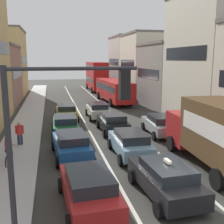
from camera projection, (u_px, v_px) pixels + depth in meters
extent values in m
plane|color=#383833|center=(182.00, 215.00, 10.20)|extent=(140.00, 140.00, 0.00)
cube|color=#BABABA|center=(30.00, 115.00, 27.94)|extent=(2.60, 64.00, 0.14)
cube|color=silver|center=(80.00, 113.00, 29.01)|extent=(0.16, 60.00, 0.01)
cube|color=silver|center=(111.00, 112.00, 29.74)|extent=(0.16, 60.00, 0.01)
cube|color=black|center=(1.00, 47.00, 22.97)|extent=(0.02, 8.80, 1.10)
cube|color=black|center=(18.00, 73.00, 34.02)|extent=(0.02, 8.80, 1.10)
cube|color=tan|center=(2.00, 63.00, 43.61)|extent=(7.00, 10.90, 9.96)
cube|color=black|center=(25.00, 60.00, 44.27)|extent=(0.02, 8.80, 1.10)
cube|color=#B2ADA3|center=(133.00, 65.00, 49.39)|extent=(7.00, 8.70, 9.27)
cube|color=black|center=(113.00, 62.00, 48.55)|extent=(0.02, 7.04, 1.10)
cube|color=#66605B|center=(133.00, 37.00, 48.48)|extent=(7.20, 8.70, 0.30)
cube|color=beige|center=(150.00, 67.00, 40.98)|extent=(7.00, 8.70, 9.02)
cube|color=black|center=(127.00, 64.00, 40.14)|extent=(0.02, 7.04, 1.10)
cube|color=#66605B|center=(150.00, 34.00, 40.09)|extent=(7.20, 8.70, 0.30)
cube|color=gray|center=(175.00, 76.00, 32.72)|extent=(7.00, 8.70, 7.20)
cube|color=black|center=(147.00, 74.00, 31.90)|extent=(0.02, 7.04, 1.10)
cube|color=#66605B|center=(177.00, 44.00, 32.00)|extent=(7.20, 8.70, 0.30)
cube|color=beige|center=(221.00, 60.00, 23.91)|extent=(7.00, 8.70, 11.05)
cube|color=black|center=(183.00, 54.00, 23.06)|extent=(0.02, 7.04, 1.10)
cylinder|color=#2D2D33|center=(11.00, 169.00, 7.42)|extent=(0.16, 0.16, 5.50)
cylinder|color=#2D2D33|center=(73.00, 69.00, 7.29)|extent=(3.50, 0.10, 0.10)
cube|color=black|center=(124.00, 85.00, 7.68)|extent=(0.28, 0.28, 0.84)
sphere|color=red|center=(123.00, 75.00, 7.77)|extent=(0.18, 0.18, 0.18)
sphere|color=#F2A519|center=(123.00, 84.00, 7.82)|extent=(0.18, 0.18, 0.18)
sphere|color=green|center=(123.00, 93.00, 7.87)|extent=(0.18, 0.18, 0.18)
cube|color=#A51E1E|center=(191.00, 128.00, 17.12)|extent=(2.50, 2.50, 1.90)
cube|color=black|center=(183.00, 118.00, 18.22)|extent=(2.02, 0.12, 0.70)
cube|color=white|center=(204.00, 127.00, 13.08)|extent=(0.22, 4.48, 0.90)
cylinder|color=black|center=(171.00, 143.00, 17.17)|extent=(0.34, 0.97, 0.96)
cylinder|color=black|center=(207.00, 141.00, 17.58)|extent=(0.34, 0.97, 0.96)
cylinder|color=black|center=(218.00, 179.00, 12.06)|extent=(0.34, 0.97, 0.96)
cube|color=black|center=(165.00, 181.00, 11.51)|extent=(1.99, 4.37, 0.70)
cube|color=#1E2328|center=(167.00, 170.00, 11.21)|extent=(1.69, 2.47, 0.52)
cube|color=#F2EACC|center=(168.00, 161.00, 11.14)|extent=(0.18, 0.45, 0.12)
cylinder|color=black|center=(132.00, 177.00, 12.73)|extent=(0.25, 0.65, 0.64)
cylinder|color=black|center=(168.00, 172.00, 13.19)|extent=(0.25, 0.65, 0.64)
cylinder|color=black|center=(159.00, 209.00, 9.95)|extent=(0.25, 0.65, 0.64)
cylinder|color=black|center=(204.00, 203.00, 10.42)|extent=(0.25, 0.65, 0.64)
cube|color=#A51E1E|center=(89.00, 191.00, 10.63)|extent=(2.04, 4.40, 0.70)
cube|color=#1E2328|center=(89.00, 179.00, 10.33)|extent=(1.72, 2.49, 0.52)
cylinder|color=black|center=(61.00, 185.00, 11.83)|extent=(0.26, 0.65, 0.64)
cylinder|color=black|center=(103.00, 180.00, 12.32)|extent=(0.26, 0.65, 0.64)
cylinder|color=black|center=(70.00, 224.00, 9.07)|extent=(0.26, 0.65, 0.64)
cylinder|color=black|center=(123.00, 216.00, 9.56)|extent=(0.26, 0.65, 0.64)
cube|color=#759EB7|center=(130.00, 145.00, 16.33)|extent=(1.86, 4.32, 0.70)
cube|color=#1E2328|center=(131.00, 136.00, 16.03)|extent=(1.62, 2.43, 0.52)
cylinder|color=black|center=(110.00, 144.00, 17.61)|extent=(0.23, 0.64, 0.64)
cylinder|color=black|center=(138.00, 142.00, 17.98)|extent=(0.23, 0.64, 0.64)
cylinder|color=black|center=(121.00, 160.00, 14.80)|extent=(0.23, 0.64, 0.64)
cylinder|color=black|center=(153.00, 158.00, 15.17)|extent=(0.23, 0.64, 0.64)
cube|color=#194C8C|center=(71.00, 146.00, 16.05)|extent=(2.09, 4.41, 0.70)
cube|color=#1E2328|center=(72.00, 138.00, 15.75)|extent=(1.75, 2.51, 0.52)
cylinder|color=black|center=(53.00, 146.00, 17.23)|extent=(0.26, 0.65, 0.64)
cylinder|color=black|center=(82.00, 143.00, 17.74)|extent=(0.26, 0.65, 0.64)
cylinder|color=black|center=(58.00, 162.00, 14.48)|extent=(0.26, 0.65, 0.64)
cylinder|color=black|center=(92.00, 159.00, 14.99)|extent=(0.26, 0.65, 0.64)
cube|color=black|center=(113.00, 124.00, 21.60)|extent=(1.82, 4.31, 0.70)
cube|color=#1E2328|center=(113.00, 117.00, 21.31)|extent=(1.59, 2.41, 0.52)
cylinder|color=black|center=(98.00, 124.00, 22.88)|extent=(0.22, 0.64, 0.64)
cylinder|color=black|center=(120.00, 123.00, 23.27)|extent=(0.22, 0.64, 0.64)
cylinder|color=black|center=(105.00, 133.00, 20.08)|extent=(0.22, 0.64, 0.64)
cylinder|color=black|center=(129.00, 132.00, 20.46)|extent=(0.22, 0.64, 0.64)
cube|color=#19592D|center=(65.00, 126.00, 20.85)|extent=(1.87, 4.33, 0.70)
cube|color=#1E2328|center=(65.00, 119.00, 20.55)|extent=(1.62, 2.43, 0.52)
cylinder|color=black|center=(53.00, 126.00, 22.14)|extent=(0.23, 0.64, 0.64)
cylinder|color=black|center=(76.00, 125.00, 22.50)|extent=(0.23, 0.64, 0.64)
cylinder|color=black|center=(53.00, 136.00, 19.32)|extent=(0.23, 0.64, 0.64)
cylinder|color=black|center=(79.00, 135.00, 19.69)|extent=(0.23, 0.64, 0.64)
cube|color=beige|center=(98.00, 111.00, 26.77)|extent=(1.83, 4.31, 0.70)
cube|color=#1E2328|center=(98.00, 106.00, 26.47)|extent=(1.60, 2.42, 0.52)
cylinder|color=black|center=(87.00, 112.00, 28.05)|extent=(0.22, 0.64, 0.64)
cylinder|color=black|center=(104.00, 111.00, 28.43)|extent=(0.22, 0.64, 0.64)
cylinder|color=black|center=(91.00, 118.00, 25.24)|extent=(0.22, 0.64, 0.64)
cylinder|color=black|center=(110.00, 117.00, 25.62)|extent=(0.22, 0.64, 0.64)
cube|color=#B29319|center=(66.00, 113.00, 25.87)|extent=(1.85, 4.32, 0.70)
cube|color=#1E2328|center=(66.00, 107.00, 25.57)|extent=(1.61, 2.43, 0.52)
cylinder|color=black|center=(56.00, 114.00, 27.15)|extent=(0.23, 0.64, 0.64)
cylinder|color=black|center=(75.00, 113.00, 27.53)|extent=(0.23, 0.64, 0.64)
cylinder|color=black|center=(57.00, 120.00, 24.34)|extent=(0.23, 0.64, 0.64)
cylinder|color=black|center=(78.00, 119.00, 24.72)|extent=(0.23, 0.64, 0.64)
cube|color=gray|center=(160.00, 126.00, 20.92)|extent=(2.06, 4.40, 0.70)
cube|color=#1E2328|center=(161.00, 119.00, 20.62)|extent=(1.73, 2.50, 0.52)
cylinder|color=black|center=(143.00, 126.00, 22.26)|extent=(0.26, 0.65, 0.64)
cylinder|color=black|center=(165.00, 125.00, 22.54)|extent=(0.26, 0.65, 0.64)
cylinder|color=black|center=(154.00, 136.00, 19.42)|extent=(0.26, 0.65, 0.64)
cylinder|color=black|center=(179.00, 135.00, 19.70)|extent=(0.26, 0.65, 0.64)
cube|color=#B21919|center=(114.00, 90.00, 36.06)|extent=(2.94, 10.60, 2.40)
cube|color=black|center=(114.00, 87.00, 35.99)|extent=(2.94, 9.97, 0.70)
cylinder|color=black|center=(98.00, 95.00, 39.55)|extent=(0.34, 1.01, 1.00)
cylinder|color=black|center=(115.00, 95.00, 40.19)|extent=(0.34, 1.01, 1.00)
cylinder|color=black|center=(111.00, 103.00, 32.98)|extent=(0.34, 1.01, 1.00)
cylinder|color=black|center=(131.00, 102.00, 33.61)|extent=(0.34, 1.01, 1.00)
cube|color=#B21919|center=(96.00, 81.00, 49.33)|extent=(2.61, 10.53, 2.40)
cube|color=black|center=(96.00, 79.00, 49.26)|extent=(2.63, 9.90, 0.70)
cube|color=#B21919|center=(96.00, 68.00, 48.90)|extent=(2.61, 10.53, 2.16)
cube|color=black|center=(96.00, 67.00, 48.85)|extent=(2.63, 9.90, 0.64)
cylinder|color=black|center=(87.00, 86.00, 52.93)|extent=(0.31, 1.00, 1.00)
cylinder|color=black|center=(100.00, 86.00, 53.44)|extent=(0.31, 1.00, 1.00)
cylinder|color=black|center=(92.00, 90.00, 46.28)|extent=(0.31, 1.00, 1.00)
cylinder|color=black|center=(107.00, 90.00, 46.78)|extent=(0.31, 1.00, 1.00)
torus|color=black|center=(11.00, 155.00, 15.48)|extent=(0.11, 0.68, 0.68)
torus|color=black|center=(7.00, 162.00, 14.46)|extent=(0.11, 0.68, 0.68)
cylinder|color=black|center=(9.00, 150.00, 14.88)|extent=(0.12, 0.95, 0.05)
cylinder|color=black|center=(8.00, 155.00, 14.73)|extent=(0.04, 0.04, 0.55)
cylinder|color=black|center=(10.00, 145.00, 15.26)|extent=(0.50, 0.07, 0.04)
cylinder|color=#232833|center=(7.00, 149.00, 14.81)|extent=(0.17, 0.45, 0.30)
cylinder|color=#232833|center=(10.00, 149.00, 14.83)|extent=(0.17, 0.45, 0.30)
cylinder|color=red|center=(8.00, 143.00, 14.71)|extent=(0.33, 0.48, 0.62)
sphere|color=tan|center=(8.00, 136.00, 14.75)|extent=(0.22, 0.22, 0.22)
cylinder|color=#262D47|center=(19.00, 141.00, 18.00)|extent=(0.16, 0.16, 0.82)
cylinder|color=#262D47|center=(22.00, 140.00, 18.05)|extent=(0.16, 0.16, 0.82)
cylinder|color=red|center=(19.00, 130.00, 17.89)|extent=(0.34, 0.34, 0.60)
sphere|color=tan|center=(19.00, 124.00, 17.81)|extent=(0.24, 0.24, 0.24)
cylinder|color=red|center=(16.00, 130.00, 17.83)|extent=(0.10, 0.10, 0.55)
cylinder|color=red|center=(23.00, 129.00, 17.94)|extent=(0.10, 0.10, 0.55)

